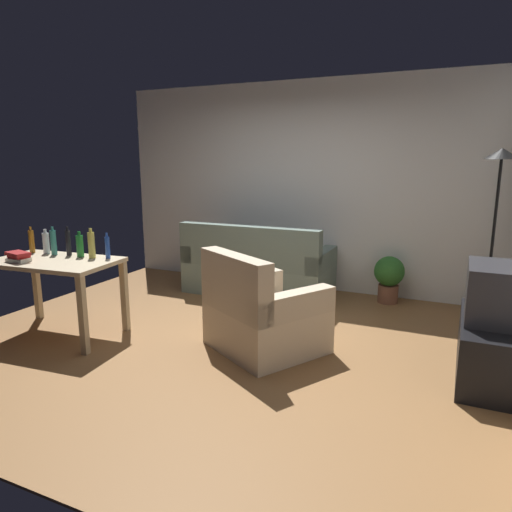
# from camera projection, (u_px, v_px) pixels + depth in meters

# --- Properties ---
(ground_plane) EXTENTS (5.20, 4.40, 0.02)m
(ground_plane) POSITION_uv_depth(u_px,v_px,m) (225.00, 342.00, 4.39)
(ground_plane) COLOR olive
(wall_rear) EXTENTS (5.20, 0.10, 2.70)m
(wall_rear) POSITION_uv_depth(u_px,v_px,m) (302.00, 187.00, 6.07)
(wall_rear) COLOR white
(wall_rear) RESTS_ON ground_plane
(couch) EXTENTS (1.84, 0.84, 0.92)m
(couch) POSITION_uv_depth(u_px,v_px,m) (257.00, 270.00, 5.89)
(couch) COLOR slate
(couch) RESTS_ON ground_plane
(tv_stand) EXTENTS (0.44, 1.10, 0.48)m
(tv_stand) POSITION_uv_depth(u_px,v_px,m) (488.00, 348.00, 3.63)
(tv_stand) COLOR black
(tv_stand) RESTS_ON ground_plane
(tv) EXTENTS (0.41, 0.60, 0.44)m
(tv) POSITION_uv_depth(u_px,v_px,m) (495.00, 293.00, 3.54)
(tv) COLOR #2D2D33
(tv) RESTS_ON tv_stand
(torchiere_lamp) EXTENTS (0.32, 0.32, 1.81)m
(torchiere_lamp) POSITION_uv_depth(u_px,v_px,m) (498.00, 192.00, 4.20)
(torchiere_lamp) COLOR black
(torchiere_lamp) RESTS_ON ground_plane
(desk) EXTENTS (1.26, 0.80, 0.76)m
(desk) POSITION_uv_depth(u_px,v_px,m) (55.00, 271.00, 4.44)
(desk) COLOR #C6B28E
(desk) RESTS_ON ground_plane
(potted_plant) EXTENTS (0.36, 0.36, 0.57)m
(potted_plant) POSITION_uv_depth(u_px,v_px,m) (389.00, 276.00, 5.52)
(potted_plant) COLOR brown
(potted_plant) RESTS_ON ground_plane
(armchair) EXTENTS (1.20, 1.18, 0.92)m
(armchair) POSITION_uv_depth(u_px,v_px,m) (261.00, 316.00, 4.15)
(armchair) COLOR beige
(armchair) RESTS_ON ground_plane
(bottle_amber) EXTENTS (0.05, 0.05, 0.27)m
(bottle_amber) POSITION_uv_depth(u_px,v_px,m) (32.00, 241.00, 4.73)
(bottle_amber) COLOR #9E6019
(bottle_amber) RESTS_ON desk
(bottle_clear) EXTENTS (0.07, 0.07, 0.25)m
(bottle_clear) POSITION_uv_depth(u_px,v_px,m) (46.00, 243.00, 4.69)
(bottle_clear) COLOR silver
(bottle_clear) RESTS_ON desk
(bottle_tall) EXTENTS (0.06, 0.06, 0.29)m
(bottle_tall) POSITION_uv_depth(u_px,v_px,m) (53.00, 242.00, 4.62)
(bottle_tall) COLOR teal
(bottle_tall) RESTS_ON desk
(bottle_dark) EXTENTS (0.05, 0.05, 0.30)m
(bottle_dark) POSITION_uv_depth(u_px,v_px,m) (68.00, 242.00, 4.59)
(bottle_dark) COLOR black
(bottle_dark) RESTS_ON desk
(bottle_green) EXTENTS (0.07, 0.07, 0.25)m
(bottle_green) POSITION_uv_depth(u_px,v_px,m) (80.00, 246.00, 4.53)
(bottle_green) COLOR #1E722D
(bottle_green) RESTS_ON desk
(bottle_squat) EXTENTS (0.07, 0.07, 0.29)m
(bottle_squat) POSITION_uv_depth(u_px,v_px,m) (91.00, 245.00, 4.47)
(bottle_squat) COLOR #BCB24C
(bottle_squat) RESTS_ON desk
(bottle_blue) EXTENTS (0.05, 0.05, 0.25)m
(bottle_blue) POSITION_uv_depth(u_px,v_px,m) (107.00, 247.00, 4.46)
(bottle_blue) COLOR #2347A3
(bottle_blue) RESTS_ON desk
(book_stack) EXTENTS (0.26, 0.18, 0.09)m
(book_stack) POSITION_uv_depth(u_px,v_px,m) (18.00, 257.00, 4.32)
(book_stack) COLOR beige
(book_stack) RESTS_ON desk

